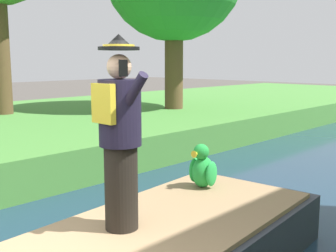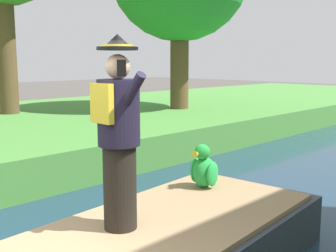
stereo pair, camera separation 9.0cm
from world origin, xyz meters
name	(u,v)px [view 2 (the right image)]	position (x,y,z in m)	size (l,w,h in m)	color
person_pirate	(119,134)	(-0.18, 1.20, 1.64)	(0.61, 0.42, 1.85)	black
parrot_plush	(204,169)	(-0.46, 2.78, 0.95)	(0.36, 0.35, 0.57)	green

